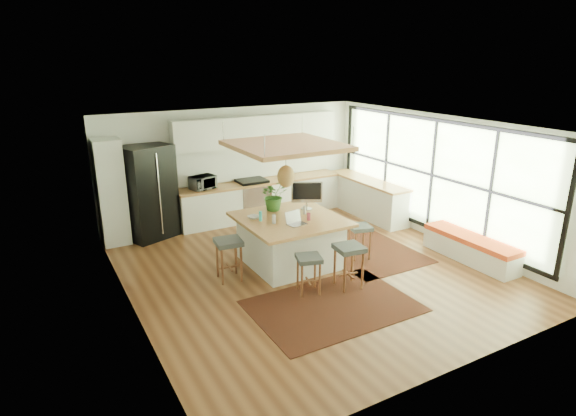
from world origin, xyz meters
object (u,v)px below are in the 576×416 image
monitor (307,197)px  island_plant (274,198)px  microwave (203,181)px  stool_right_front (359,241)px  stool_left_side (229,261)px  fridge (149,197)px  island (290,241)px  laptop (297,218)px  stool_near_right (348,268)px  stool_near_left (309,274)px  stool_right_back (328,230)px

monitor → island_plant: 0.65m
microwave → island_plant: (0.70, -2.19, 0.05)m
island_plant → stool_right_front: bearing=-37.3°
stool_left_side → fridge: bearing=103.7°
stool_left_side → monitor: (1.85, 0.38, 0.83)m
island → laptop: bearing=-101.1°
stool_left_side → microwave: size_ratio=1.38×
stool_near_right → microwave: (-1.12, 4.14, 0.76)m
stool_near_left → island_plant: size_ratio=1.12×
stool_near_right → laptop: bearing=115.7°
island → fridge: bearing=125.9°
stool_right_back → laptop: bearing=-147.2°
island → laptop: (-0.08, -0.40, 0.58)m
stool_near_right → stool_right_front: 1.30m
island → stool_right_front: (1.32, -0.46, -0.11)m
stool_right_front → microwave: bearing=122.5°
stool_near_right → stool_right_back: 1.91m
fridge → microwave: fridge is taller
fridge → stool_near_left: (1.66, -3.97, -0.57)m
monitor → stool_right_back: bearing=37.1°
stool_right_front → laptop: size_ratio=1.91×
stool_right_front → stool_right_back: 0.87m
monitor → stool_left_side: bearing=-140.3°
fridge → stool_right_back: (3.12, -2.36, -0.57)m
stool_near_right → island_plant: 2.15m
stool_right_back → laptop: laptop is taller
monitor → stool_right_front: bearing=-16.0°
island → monitor: (0.55, 0.29, 0.72)m
fridge → island_plant: fridge is taller
laptop → microwave: (-0.66, 3.17, 0.06)m
stool_near_left → stool_left_side: stool_left_side is taller
fridge → microwave: (1.25, 0.02, 0.19)m
microwave → island: bearing=-90.4°
stool_near_right → island_plant: island_plant is taller
stool_right_back → island_plant: bearing=170.7°
island → stool_left_side: 1.30m
stool_left_side → laptop: (1.22, -0.31, 0.70)m
laptop → monitor: monitor is taller
island → monitor: 0.96m
stool_near_right → island_plant: (-0.42, 1.95, 0.81)m
stool_near_right → stool_right_back: stool_near_right is taller
stool_right_front → laptop: (-1.40, 0.06, 0.70)m
stool_near_left → monitor: size_ratio=1.09×
microwave → island_plant: 2.30m
stool_right_front → stool_left_side: 2.65m
stool_right_front → laptop: 1.57m
island_plant → laptop: bearing=-92.5°
stool_near_left → monitor: bearing=59.9°
fridge → stool_near_left: 4.34m
island → monitor: monitor is taller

